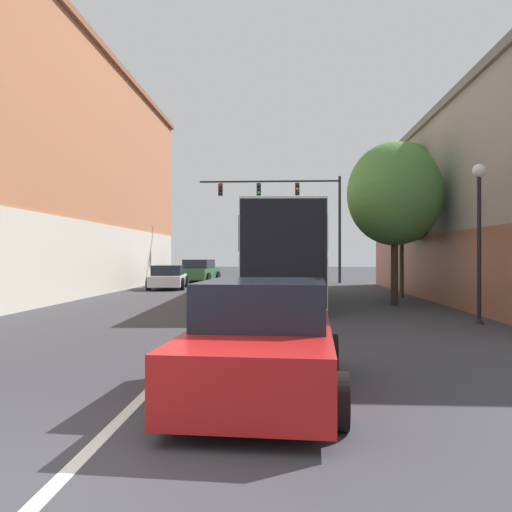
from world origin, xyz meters
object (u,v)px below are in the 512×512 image
object	(u,v)px
parked_car_left_mid	(200,271)
street_lamp	(479,223)
street_tree_far	(402,193)
bus	(277,252)
traffic_signal_gantry	(293,203)
parked_car_left_near	(168,277)
street_tree_near	(394,194)
hatchback_foreground	(263,340)

from	to	relation	value
parked_car_left_mid	street_lamp	bearing A→B (deg)	-144.73
street_tree_far	street_lamp	bearing A→B (deg)	-89.60
parked_car_left_mid	street_tree_far	bearing A→B (deg)	-131.88
bus	street_lamp	size ratio (longest dim) A/B	3.13
bus	traffic_signal_gantry	xyz separation A→B (m)	(0.88, 12.66, 3.31)
parked_car_left_near	street_lamp	world-z (taller)	street_lamp
bus	street_lamp	distance (m)	8.83
bus	parked_car_left_mid	distance (m)	14.74
traffic_signal_gantry	street_tree_near	bearing A→B (deg)	-77.68
hatchback_foreground	street_lamp	size ratio (longest dim) A/B	0.98
parked_car_left_mid	traffic_signal_gantry	bearing A→B (deg)	-90.83
parked_car_left_near	street_tree_near	distance (m)	13.60
parked_car_left_near	traffic_signal_gantry	distance (m)	10.44
parked_car_left_near	street_lamp	size ratio (longest dim) A/B	1.05
street_lamp	traffic_signal_gantry	bearing A→B (deg)	102.50
parked_car_left_near	street_tree_far	bearing A→B (deg)	-121.32
bus	parked_car_left_near	size ratio (longest dim) A/B	2.97
hatchback_foreground	parked_car_left_mid	bearing A→B (deg)	14.96
parked_car_left_mid	traffic_signal_gantry	world-z (taller)	traffic_signal_gantry
parked_car_left_near	street_tree_far	world-z (taller)	street_tree_far
hatchback_foreground	parked_car_left_near	bearing A→B (deg)	20.12
hatchback_foreground	street_tree_far	distance (m)	16.16
hatchback_foreground	parked_car_left_mid	world-z (taller)	parked_car_left_mid
parked_car_left_near	parked_car_left_mid	xyz separation A→B (m)	(0.43, 7.43, 0.11)
traffic_signal_gantry	street_tree_far	world-z (taller)	traffic_signal_gantry
bus	street_tree_far	size ratio (longest dim) A/B	1.97
parked_car_left_mid	traffic_signal_gantry	xyz separation A→B (m)	(6.35, -0.97, 4.51)
parked_car_left_mid	street_tree_far	xyz separation A→B (m)	(10.67, -12.61, 3.68)
bus	street_tree_near	bearing A→B (deg)	-121.39
parked_car_left_near	street_tree_near	size ratio (longest dim) A/B	0.75
bus	parked_car_left_near	bearing A→B (deg)	41.52
street_tree_near	bus	bearing A→B (deg)	150.71
parked_car_left_near	parked_car_left_mid	distance (m)	7.44
parked_car_left_near	hatchback_foreground	bearing A→B (deg)	-169.94
street_tree_far	bus	bearing A→B (deg)	-168.82
street_lamp	street_tree_near	distance (m)	5.05
street_tree_near	parked_car_left_mid	bearing A→B (deg)	121.10
street_lamp	parked_car_left_near	bearing A→B (deg)	130.05
parked_car_left_mid	street_tree_far	size ratio (longest dim) A/B	0.62
parked_car_left_near	bus	bearing A→B (deg)	-142.71
traffic_signal_gantry	street_lamp	size ratio (longest dim) A/B	2.27
street_tree_near	street_tree_far	xyz separation A→B (m)	(1.04, 3.35, 0.47)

